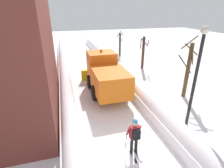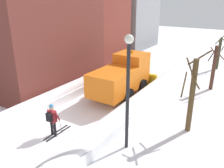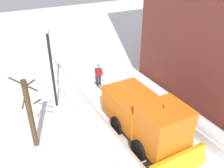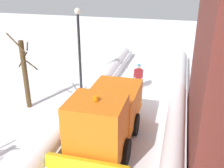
% 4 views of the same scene
% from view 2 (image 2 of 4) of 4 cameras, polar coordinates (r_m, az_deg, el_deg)
% --- Properties ---
extents(ground_plane, '(80.00, 80.00, 0.00)m').
position_cam_2_polar(ground_plane, '(20.88, 6.58, 1.15)').
color(ground_plane, white).
extents(snowbank_left, '(1.10, 36.00, 1.09)m').
position_cam_2_polar(snowbank_left, '(21.87, 0.63, 3.52)').
color(snowbank_left, white).
rests_on(snowbank_left, ground).
extents(snowbank_right, '(1.10, 36.00, 1.08)m').
position_cam_2_polar(snowbank_right, '(19.84, 13.26, 1.15)').
color(snowbank_right, white).
rests_on(snowbank_right, ground).
extents(plow_truck, '(3.20, 5.98, 3.12)m').
position_cam_2_polar(plow_truck, '(16.94, 2.55, 1.94)').
color(plow_truck, orange).
rests_on(plow_truck, ground).
extents(skier, '(0.62, 1.80, 1.81)m').
position_cam_2_polar(skier, '(12.48, -14.32, -8.14)').
color(skier, black).
rests_on(skier, ground).
extents(traffic_light_pole, '(0.28, 0.42, 4.27)m').
position_cam_2_polar(traffic_light_pole, '(16.34, -15.53, 6.07)').
color(traffic_light_pole, black).
rests_on(traffic_light_pole, ground).
extents(street_lamp, '(0.40, 0.40, 5.42)m').
position_cam_2_polar(street_lamp, '(10.22, 3.91, 0.81)').
color(street_lamp, black).
rests_on(street_lamp, ground).
extents(bare_tree_near, '(1.19, 1.32, 4.46)m').
position_cam_2_polar(bare_tree_near, '(12.78, 18.84, -2.40)').
color(bare_tree_near, '#4E3B21').
rests_on(bare_tree_near, ground).
extents(bare_tree_mid, '(1.17, 1.39, 3.46)m').
position_cam_2_polar(bare_tree_mid, '(19.56, 23.55, 3.81)').
color(bare_tree_mid, '#4A2E24').
rests_on(bare_tree_mid, ground).
extents(bare_tree_far, '(1.00, 1.05, 3.43)m').
position_cam_2_polar(bare_tree_far, '(25.71, 24.58, 6.87)').
color(bare_tree_far, '#383B24').
rests_on(bare_tree_far, ground).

